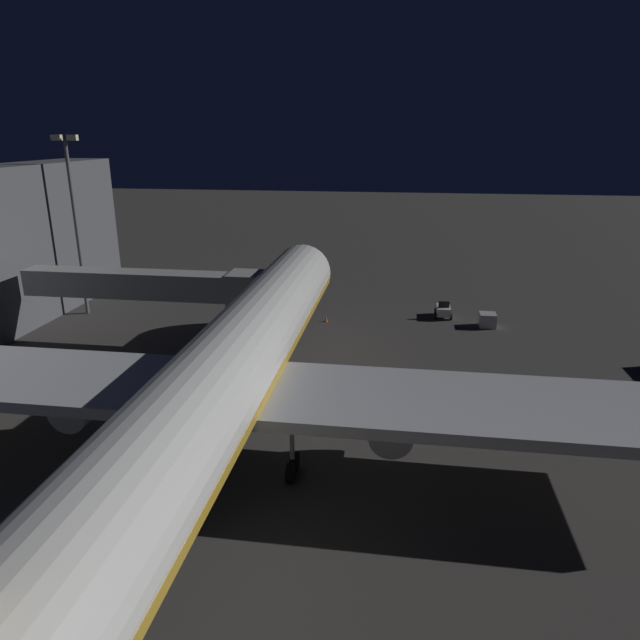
% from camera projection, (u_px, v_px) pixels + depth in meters
% --- Properties ---
extents(ground_plane, '(320.00, 320.00, 0.00)m').
position_uv_depth(ground_plane, '(275.00, 378.00, 48.33)').
color(ground_plane, '#383533').
extents(airliner_at_gate, '(55.51, 60.34, 20.67)m').
position_uv_depth(airliner_at_gate, '(225.00, 378.00, 34.14)').
color(airliner_at_gate, silver).
rests_on(airliner_at_gate, ground_plane).
extents(jet_bridge, '(23.79, 3.40, 7.49)m').
position_uv_depth(jet_bridge, '(160.00, 285.00, 54.44)').
color(jet_bridge, '#9E9E99').
rests_on(jet_bridge, ground_plane).
extents(apron_floodlight_mast, '(2.90, 0.50, 19.66)m').
position_uv_depth(apron_floodlight_mast, '(75.00, 215.00, 62.24)').
color(apron_floodlight_mast, '#59595E').
rests_on(apron_floodlight_mast, ground_plane).
extents(baggage_tug_lead, '(1.86, 2.72, 1.95)m').
position_uv_depth(baggage_tug_lead, '(443.00, 310.00, 64.18)').
color(baggage_tug_lead, silver).
rests_on(baggage_tug_lead, ground_plane).
extents(baggage_container_mid_row, '(1.73, 1.76, 1.48)m').
position_uv_depth(baggage_container_mid_row, '(487.00, 320.00, 61.01)').
color(baggage_container_mid_row, '#B7BABF').
rests_on(baggage_container_mid_row, ground_plane).
extents(traffic_cone_nose_port, '(0.36, 0.36, 0.55)m').
position_uv_depth(traffic_cone_nose_port, '(326.00, 319.00, 62.73)').
color(traffic_cone_nose_port, orange).
rests_on(traffic_cone_nose_port, ground_plane).
extents(traffic_cone_nose_starboard, '(0.36, 0.36, 0.55)m').
position_uv_depth(traffic_cone_nose_starboard, '(287.00, 317.00, 63.33)').
color(traffic_cone_nose_starboard, orange).
rests_on(traffic_cone_nose_starboard, ground_plane).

